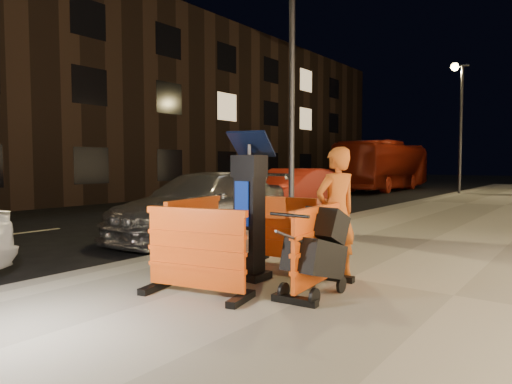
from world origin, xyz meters
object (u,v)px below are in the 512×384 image
Objects in this scene: car_silver at (204,237)px; car_red at (291,219)px; bus_doubledecker at (384,190)px; barrier_back at (290,231)px; parking_kiosk at (249,210)px; man at (336,212)px; stroller at (315,253)px; barrier_bldgside at (316,249)px; barrier_front at (196,252)px; barrier_kerbside at (194,233)px.

car_silver is 1.10× the size of car_red.
car_silver is at bearing -82.69° from bus_doubledecker.
barrier_back is at bearing -74.84° from bus_doubledecker.
parking_kiosk reaches higher than bus_doubledecker.
parking_kiosk is at bearing -42.55° from car_silver.
bus_doubledecker is at bearing 101.97° from car_red.
car_red is 15.21m from bus_doubledecker.
man is 1.77× the size of stroller.
bus_doubledecker is at bearing 13.76° from barrier_bldgside.
barrier_front is at bearing -94.39° from barrier_back.
car_silver is (-2.33, 2.67, -0.63)m from barrier_kerbside.
barrier_bldgside is at bearing 116.14° from stroller.
barrier_back is 1.00× the size of barrier_kerbside.
stroller is (0.20, -0.90, -0.36)m from man.
car_silver is 5.19m from stroller.
parking_kiosk is 0.17× the size of bus_doubledecker.
man is (0.82, 0.73, -0.04)m from parking_kiosk.
barrier_kerbside is 1.33× the size of stroller.
bus_doubledecker is 22.91m from stroller.
bus_doubledecker is at bearing 96.36° from car_silver.
parking_kiosk is 1.40× the size of barrier_back.
barrier_back is at bearing 135.65° from stroller.
parking_kiosk is 22.45m from bus_doubledecker.
bus_doubledecker is 22.01m from man.
bus_doubledecker reaches higher than car_silver.
barrier_back is at bearing -54.39° from barrier_kerbside.
car_silver is at bearing 147.91° from barrier_back.
barrier_bldgside is at bearing -54.95° from car_red.
barrier_front is 23.34m from bus_doubledecker.
car_silver is at bearing 119.76° from barrier_front.
barrier_back is (0.00, 0.95, -0.38)m from parking_kiosk.
man is (4.10, -1.94, 0.97)m from car_silver.
car_silver is at bearing -92.05° from man.
barrier_bldgside is 0.26× the size of car_silver.
barrier_back is 1.34m from barrier_kerbside.
stroller reaches higher than car_red.
bus_doubledecker is at bearing 103.20° from barrier_back.
car_silver is (-3.28, 1.72, -0.63)m from barrier_back.
barrier_front is 1.34m from barrier_kerbside.
parking_kiosk is 1.40× the size of barrier_front.
man is at bearing -19.45° from barrier_back.
car_red is 8.14m from stroller.
parking_kiosk is at bearing -75.57° from bus_doubledecker.
parking_kiosk reaches higher than barrier_kerbside.
barrier_bldgside is at bearing -99.39° from barrier_kerbside.
car_red is at bearing 117.82° from barrier_back.
car_silver is 4.64m from man.
barrier_kerbside and barrier_bldgside have the same top height.
parking_kiosk reaches higher than barrier_bldgside.
barrier_bldgside is at bearing 32.61° from barrier_front.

